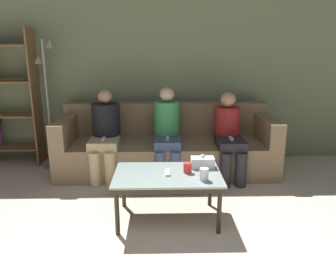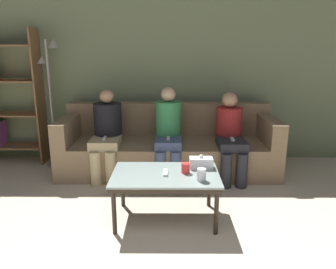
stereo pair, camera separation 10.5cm
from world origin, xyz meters
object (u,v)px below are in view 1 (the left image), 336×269
at_px(cup_near_left, 204,174).
at_px(seated_person_mid_right, 229,133).
at_px(seated_person_mid_left, 167,131).
at_px(game_remote, 168,173).
at_px(couch, 167,147).
at_px(coffee_table, 168,178).
at_px(standing_lamp, 48,91).
at_px(cup_near_right, 188,168).
at_px(tissue_box, 203,162).
at_px(seated_person_left_end, 105,131).

height_order(cup_near_left, seated_person_mid_right, seated_person_mid_right).
bearing_deg(seated_person_mid_right, seated_person_mid_left, 178.06).
relative_size(game_remote, seated_person_mid_left, 0.14).
relative_size(cup_near_left, seated_person_mid_left, 0.10).
relative_size(cup_near_left, game_remote, 0.72).
xyz_separation_m(couch, seated_person_mid_left, (0.00, -0.21, 0.28)).
distance_m(couch, coffee_table, 1.32).
distance_m(standing_lamp, seated_person_mid_right, 2.37).
xyz_separation_m(cup_near_left, standing_lamp, (-1.82, 1.63, 0.52)).
relative_size(cup_near_right, seated_person_mid_left, 0.08).
relative_size(coffee_table, game_remote, 6.51).
bearing_deg(tissue_box, cup_near_right, -138.99).
bearing_deg(tissue_box, standing_lamp, 144.61).
bearing_deg(seated_person_mid_right, seated_person_left_end, 178.92).
bearing_deg(tissue_box, game_remote, -155.53).
bearing_deg(standing_lamp, coffee_table, -44.18).
xyz_separation_m(couch, standing_lamp, (-1.53, 0.15, 0.73)).
relative_size(seated_person_mid_left, seated_person_mid_right, 1.06).
bearing_deg(cup_near_left, game_remote, 152.95).
bearing_deg(seated_person_mid_right, standing_lamp, 170.30).
bearing_deg(standing_lamp, tissue_box, -35.39).
distance_m(seated_person_mid_left, seated_person_mid_right, 0.76).
height_order(coffee_table, seated_person_left_end, seated_person_left_end).
xyz_separation_m(tissue_box, seated_person_left_end, (-1.08, 0.95, 0.07)).
bearing_deg(game_remote, seated_person_mid_left, 89.03).
bearing_deg(seated_person_left_end, standing_lamp, 154.84).
bearing_deg(seated_person_left_end, couch, 15.42).
distance_m(tissue_box, game_remote, 0.37).
height_order(game_remote, standing_lamp, standing_lamp).
xyz_separation_m(standing_lamp, seated_person_mid_left, (1.53, -0.37, -0.45)).
height_order(cup_near_left, game_remote, cup_near_left).
bearing_deg(cup_near_right, cup_near_left, -54.31).
xyz_separation_m(coffee_table, seated_person_mid_left, (0.02, 1.10, 0.17)).
height_order(couch, game_remote, couch).
height_order(couch, cup_near_left, couch).
height_order(game_remote, seated_person_mid_left, seated_person_mid_left).
bearing_deg(game_remote, coffee_table, -93.13).
distance_m(couch, seated_person_mid_right, 0.83).
distance_m(couch, standing_lamp, 1.70).
bearing_deg(game_remote, cup_near_left, -27.05).
distance_m(cup_near_left, tissue_box, 0.31).
height_order(cup_near_left, cup_near_right, cup_near_left).
height_order(cup_near_right, tissue_box, tissue_box).
bearing_deg(game_remote, seated_person_left_end, 123.76).
height_order(coffee_table, tissue_box, tissue_box).
bearing_deg(coffee_table, couch, 89.18).
bearing_deg(couch, coffee_table, -90.82).
relative_size(cup_near_right, tissue_box, 0.43).
bearing_deg(coffee_table, standing_lamp, 135.82).
bearing_deg(tissue_box, seated_person_mid_left, 108.64).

